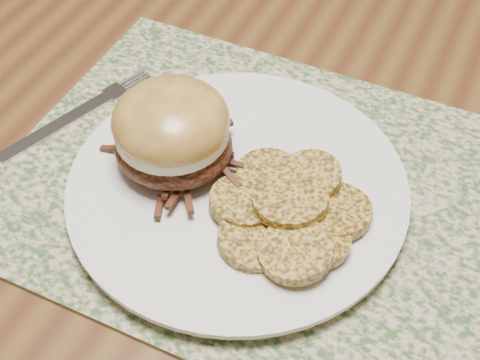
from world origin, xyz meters
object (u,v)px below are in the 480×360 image
at_px(pork_sandwich, 172,131).
at_px(fork, 79,113).
at_px(dinner_plate, 238,189).
at_px(dining_table, 405,131).

height_order(pork_sandwich, fork, pork_sandwich).
relative_size(pork_sandwich, fork, 0.66).
bearing_deg(dinner_plate, dining_table, 66.93).
height_order(dining_table, dinner_plate, dinner_plate).
bearing_deg(dining_table, pork_sandwich, -123.99).
distance_m(pork_sandwich, fork, 0.13).
bearing_deg(dinner_plate, pork_sandwich, -178.26).
height_order(dining_table, pork_sandwich, pork_sandwich).
bearing_deg(dining_table, fork, -143.71).
xyz_separation_m(dining_table, dinner_plate, (-0.09, -0.22, 0.09)).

